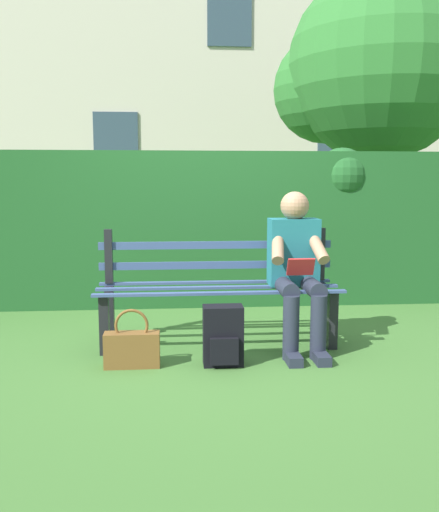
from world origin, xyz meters
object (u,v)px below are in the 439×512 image
at_px(park_bench, 218,288).
at_px(person_seated, 297,265).
at_px(backpack, 223,336).
at_px(handbag, 132,348).
at_px(tree, 371,72).

height_order(park_bench, person_seated, person_seated).
distance_m(person_seated, backpack, 0.82).
bearing_deg(backpack, park_bench, -90.68).
bearing_deg(handbag, person_seated, -163.48).
bearing_deg(backpack, person_seated, -148.16).
bearing_deg(handbag, backpack, 179.41).
height_order(backpack, handbag, backpack).
relative_size(person_seated, tree, 0.29).
xyz_separation_m(park_bench, backpack, (0.01, 0.54, -0.24)).
relative_size(tree, backpack, 9.91).
relative_size(backpack, handbag, 1.02).
height_order(person_seated, handbag, person_seated).
bearing_deg(park_bench, backpack, 89.32).
xyz_separation_m(tree, handbag, (3.06, 4.00, -2.65)).
distance_m(tree, backpack, 5.36).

